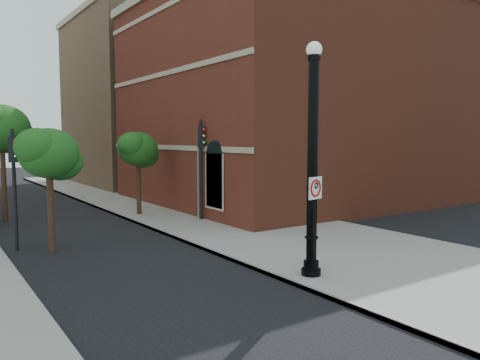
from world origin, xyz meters
TOP-DOWN VIEW (x-y plane):
  - ground at (0.00, 0.00)m, footprint 120.00×120.00m
  - sidewalk_right at (6.00, 10.00)m, footprint 8.00×60.00m
  - curb_edge at (2.05, 10.00)m, footprint 0.10×60.00m
  - brick_wall_building at (16.00, 14.00)m, footprint 22.30×16.30m
  - bg_building_tan_b at (16.00, 30.00)m, footprint 22.00×14.00m
  - lamppost at (2.84, 0.25)m, footprint 0.56×0.56m
  - no_parking_sign at (2.80, 0.08)m, footprint 0.61×0.17m
  - traffic_signal_left at (-3.50, 8.71)m, footprint 0.34×0.38m
  - traffic_signal_right at (4.81, 9.97)m, footprint 0.39×0.43m
  - utility_pole at (4.80, 10.25)m, footprint 0.09×0.09m
  - street_tree_a at (-2.50, 7.75)m, footprint 2.42×2.19m
  - street_tree_b at (-2.89, 15.63)m, footprint 3.12×2.82m
  - street_tree_c at (2.96, 13.15)m, footprint 2.39×2.16m

SIDE VIEW (x-z plane):
  - ground at x=0.00m, z-range 0.00..0.00m
  - sidewalk_right at x=6.00m, z-range 0.00..0.12m
  - curb_edge at x=2.05m, z-range 0.00..0.14m
  - utility_pole at x=4.80m, z-range 0.00..4.58m
  - no_parking_sign at x=2.80m, z-range 2.32..2.95m
  - traffic_signal_left at x=-3.50m, z-range 0.75..5.09m
  - lamppost at x=2.84m, z-range -0.25..6.39m
  - traffic_signal_right at x=4.81m, z-range 0.85..5.73m
  - street_tree_c at x=2.96m, z-range 1.24..5.54m
  - street_tree_a at x=-2.50m, z-range 1.25..5.61m
  - street_tree_b at x=-2.89m, z-range 1.62..7.24m
  - brick_wall_building at x=16.00m, z-range 0.01..12.51m
  - bg_building_tan_b at x=16.00m, z-range 0.00..14.00m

